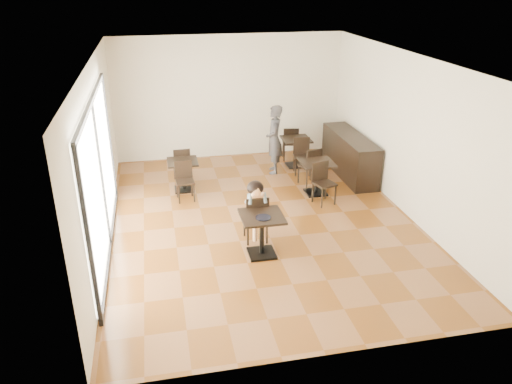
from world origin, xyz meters
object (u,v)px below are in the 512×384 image
object	(u,v)px
adult_patron	(274,140)
cafe_table_back	(296,152)
chair_mid_a	(309,166)
chair_mid_b	(324,184)
child	(255,211)
chair_left_a	(182,164)
child_table	(262,235)
chair_back_b	(302,157)
cafe_table_mid	(316,178)
chair_back_a	(290,143)
child_chair	(255,217)
chair_left_b	(185,182)
cafe_table_left	(183,176)

from	to	relation	value
adult_patron	cafe_table_back	bearing A→B (deg)	124.39
chair_mid_a	chair_mid_b	xyz separation A→B (m)	(0.00, -1.10, 0.00)
child	chair_left_a	world-z (taller)	child
child_table	chair_back_b	distance (m)	4.03
chair_left_a	chair_back_b	bearing A→B (deg)	173.96
cafe_table_mid	cafe_table_back	xyz separation A→B (m)	(0.03, 1.78, -0.01)
chair_mid_a	chair_mid_b	world-z (taller)	same
chair_back_a	chair_back_b	bearing A→B (deg)	99.62
cafe_table_back	chair_back_b	xyz separation A→B (m)	(0.00, -0.55, 0.08)
child_table	chair_mid_b	xyz separation A→B (m)	(1.77, 1.82, 0.07)
child_table	chair_back_a	xyz separation A→B (m)	(1.80, 4.70, 0.06)
chair_mid_b	child_table	bearing A→B (deg)	-151.43
child_table	child_chair	world-z (taller)	child_chair
cafe_table_mid	chair_left_b	bearing A→B (deg)	175.22
child_table	chair_left_a	xyz separation A→B (m)	(-1.14, 3.71, 0.04)
child_chair	cafe_table_back	world-z (taller)	child_chair
child_table	cafe_table_left	xyz separation A→B (m)	(-1.14, 3.16, -0.03)
cafe_table_back	chair_mid_a	size ratio (longest dim) A/B	0.81
chair_mid_b	chair_back_a	world-z (taller)	chair_mid_b
chair_mid_b	chair_left_b	xyz separation A→B (m)	(-2.91, 0.79, -0.03)
adult_patron	chair_left_a	xyz separation A→B (m)	(-2.29, -0.14, -0.42)
cafe_table_mid	chair_mid_b	distance (m)	0.56
child	chair_left_b	distance (m)	2.36
cafe_table_left	chair_back_b	distance (m)	2.98
chair_left_a	chair_mid_b	bearing A→B (deg)	143.15
chair_mid_a	chair_back_a	size ratio (longest dim) A/B	1.02
chair_left_b	chair_back_b	world-z (taller)	chair_back_b
child_chair	chair_back_b	xyz separation A→B (m)	(1.80, 3.05, -0.02)
chair_mid_b	chair_left_a	world-z (taller)	chair_mid_b
cafe_table_back	chair_left_a	xyz separation A→B (m)	(-2.94, -0.44, 0.06)
child_table	child_chair	size ratio (longest dim) A/B	0.83
child	cafe_table_left	size ratio (longest dim) A/B	1.65
child_table	chair_mid_b	size ratio (longest dim) A/B	0.85
chair_mid_b	chair_back_a	distance (m)	2.88
child	chair_mid_a	xyz separation A→B (m)	(1.77, 2.37, -0.13)
adult_patron	chair_mid_b	size ratio (longest dim) A/B	1.86
child_chair	chair_mid_a	distance (m)	2.96
child	chair_mid_b	xyz separation A→B (m)	(1.77, 1.27, -0.13)
child_table	cafe_table_mid	size ratio (longest dim) A/B	1.03
adult_patron	chair_back_b	world-z (taller)	adult_patron
cafe_table_mid	chair_mid_b	size ratio (longest dim) A/B	0.83
cafe_table_back	chair_back_b	world-z (taller)	chair_back_b
child	chair_back_b	bearing A→B (deg)	59.46
child	adult_patron	xyz separation A→B (m)	(1.15, 3.30, 0.26)
chair_left_a	adult_patron	bearing A→B (deg)	179.58
chair_left_b	chair_back_b	xyz separation A→B (m)	(2.94, 0.99, 0.02)
cafe_table_mid	chair_left_b	world-z (taller)	chair_left_b
cafe_table_left	child_chair	bearing A→B (deg)	-66.39
cafe_table_left	child	bearing A→B (deg)	-66.39
child_table	chair_back_a	bearing A→B (deg)	69.05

